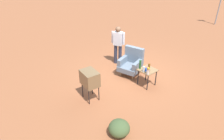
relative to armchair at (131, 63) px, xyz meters
The scene contains 12 objects.
ground_plane 0.51m from the armchair, 37.81° to the left, with size 60.00×60.00×0.00m, color #A05B38.
armchair is the anchor object (origin of this frame).
side_table 0.94m from the armchair, ahead, with size 0.56×0.56×0.64m.
tv_on_stand 2.18m from the armchair, 82.99° to the right, with size 0.65×0.51×1.03m.
person_standing 1.11m from the armchair, 168.53° to the left, with size 0.51×0.36×1.64m.
road_sign 8.92m from the armchair, 95.27° to the left, with size 0.33×0.33×2.44m.
bottle_short_clear 1.02m from the armchair, 21.73° to the right, with size 0.06×0.06×0.20m, color silver.
bottle_wine_green 0.80m from the armchair, 22.76° to the right, with size 0.07×0.07×0.32m, color #1E5623.
soda_can_blue 1.02m from the armchair, 16.55° to the right, with size 0.07×0.07×0.12m, color blue.
bottle_tall_amber 1.09m from the armchair, 12.03° to the right, with size 0.07×0.07×0.30m, color brown.
flower_vase 1.22m from the armchair, 18.71° to the right, with size 0.14×0.10×0.27m.
shrub_near 3.20m from the armchair, 51.20° to the right, with size 0.57×0.57×0.44m, color #475B33.
Camera 1 is at (4.73, -5.24, 4.20)m, focal length 32.98 mm.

